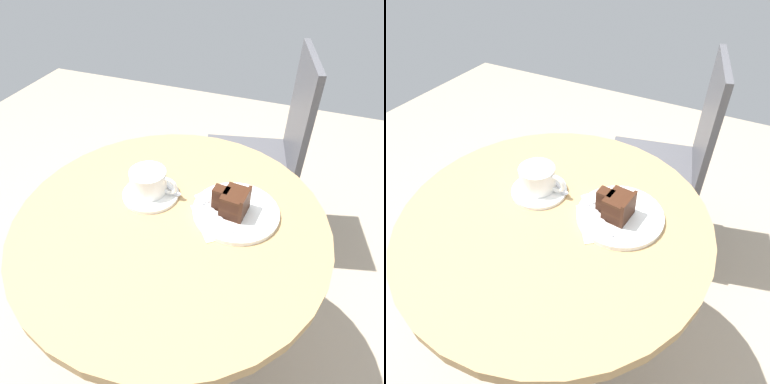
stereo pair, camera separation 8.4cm
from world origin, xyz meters
TOP-DOWN VIEW (x-y plane):
  - ground_plane at (0.00, 0.00)m, footprint 4.40×4.40m
  - cafe_table at (0.00, 0.00)m, footprint 0.76×0.76m
  - saucer at (-0.08, 0.06)m, footprint 0.15×0.15m
  - coffee_cup at (-0.08, 0.06)m, footprint 0.13×0.09m
  - teaspoon at (-0.04, 0.09)m, footprint 0.10×0.06m
  - cake_plate at (0.14, 0.07)m, footprint 0.21×0.21m
  - cake_slice at (0.14, 0.06)m, footprint 0.09×0.07m
  - fork at (0.08, 0.05)m, footprint 0.13×0.10m
  - napkin at (0.13, 0.05)m, footprint 0.18×0.18m
  - cafe_chair at (0.15, 0.70)m, footprint 0.46×0.46m

SIDE VIEW (x-z plane):
  - ground_plane at x=0.00m, z-range -0.01..0.00m
  - cafe_chair at x=0.15m, z-range 0.08..1.00m
  - cafe_table at x=0.00m, z-range 0.25..0.98m
  - napkin at x=0.13m, z-range 0.73..0.74m
  - saucer at x=-0.08m, z-range 0.73..0.74m
  - cake_plate at x=0.14m, z-range 0.73..0.75m
  - teaspoon at x=-0.04m, z-range 0.74..0.75m
  - fork at x=0.08m, z-range 0.75..0.75m
  - coffee_cup at x=-0.08m, z-range 0.74..0.81m
  - cake_slice at x=0.14m, z-range 0.74..0.81m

